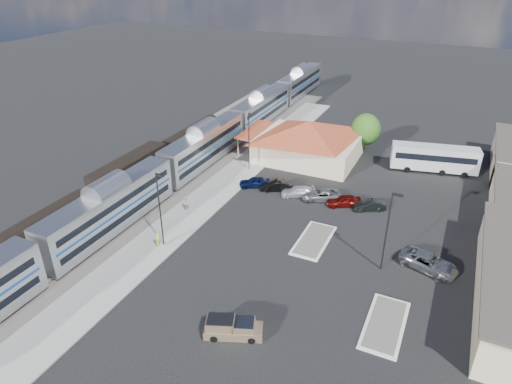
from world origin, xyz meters
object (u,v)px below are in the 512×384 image
at_px(suv, 429,263).
at_px(pickup_truck, 234,328).
at_px(station_depot, 308,140).
at_px(coach_bus, 435,157).

bearing_deg(suv, pickup_truck, 159.40).
distance_m(station_depot, coach_bus, 18.96).
bearing_deg(coach_bus, suv, 173.46).
relative_size(pickup_truck, coach_bus, 0.42).
height_order(station_depot, pickup_truck, station_depot).
height_order(suv, coach_bus, coach_bus).
relative_size(pickup_truck, suv, 0.89).
distance_m(pickup_truck, coach_bus, 43.65).
relative_size(suv, coach_bus, 0.47).
bearing_deg(pickup_truck, station_depot, -11.29).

